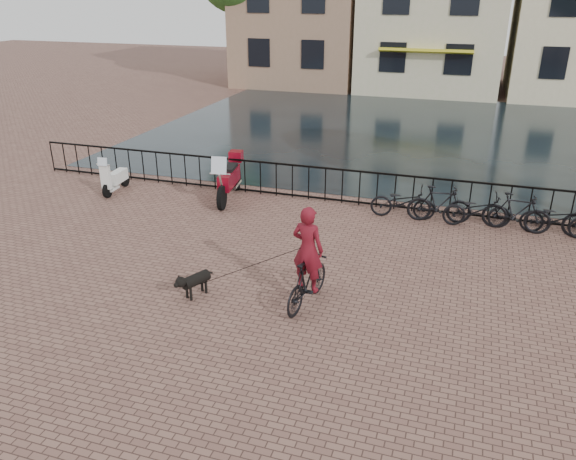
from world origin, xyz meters
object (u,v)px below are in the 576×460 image
(dog, at_px, (196,283))
(scooter, at_px, (115,172))
(cyclist, at_px, (308,263))
(motorcycle, at_px, (229,173))

(dog, relative_size, scooter, 0.64)
(cyclist, distance_m, dog, 2.33)
(dog, xyz_separation_m, motorcycle, (-1.62, 5.40, 0.50))
(cyclist, relative_size, dog, 2.68)
(dog, bearing_deg, motorcycle, 131.73)
(dog, xyz_separation_m, scooter, (-5.17, 4.94, 0.34))
(cyclist, height_order, scooter, cyclist)
(cyclist, height_order, dog, cyclist)
(motorcycle, relative_size, scooter, 1.64)
(dog, height_order, scooter, scooter)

